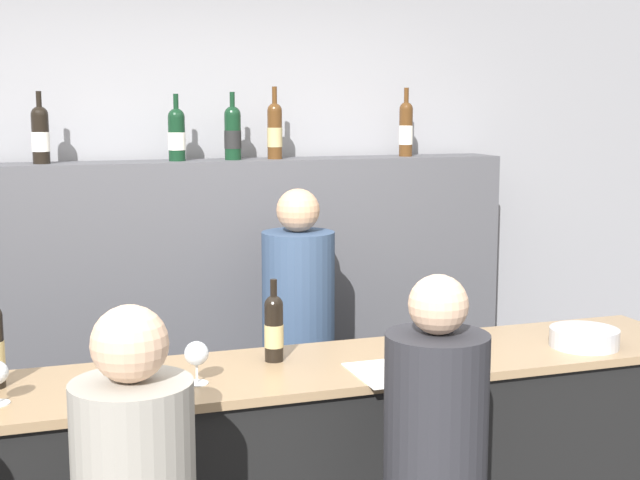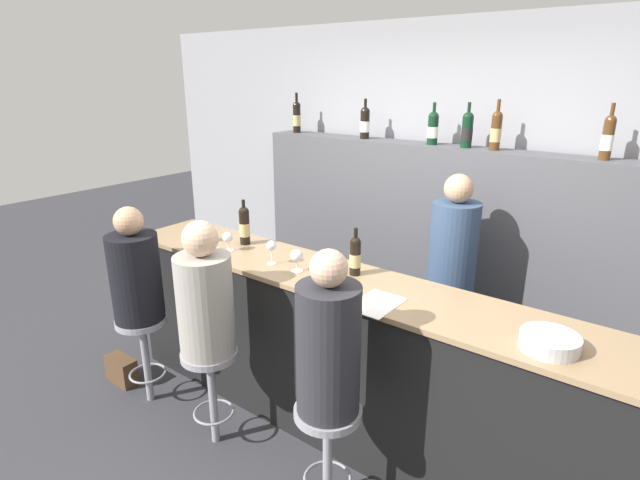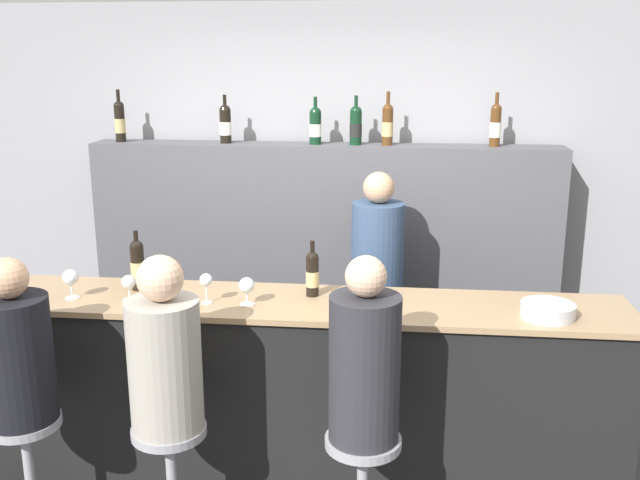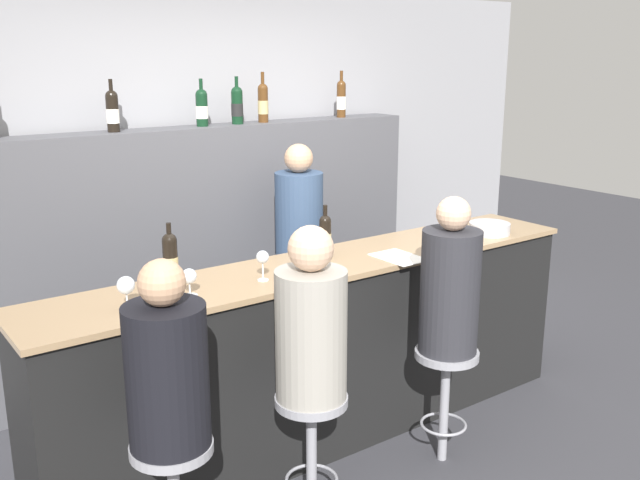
{
  "view_description": "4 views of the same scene",
  "coord_description": "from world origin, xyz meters",
  "px_view_note": "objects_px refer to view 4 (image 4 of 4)",
  "views": [
    {
      "loc": [
        -0.76,
        -2.58,
        1.95
      ],
      "look_at": [
        0.19,
        0.23,
        1.49
      ],
      "focal_mm": 50.0,
      "sensor_mm": 36.0,
      "label": 1
    },
    {
      "loc": [
        1.58,
        -1.97,
        2.19
      ],
      "look_at": [
        -0.07,
        0.18,
        1.29
      ],
      "focal_mm": 28.0,
      "sensor_mm": 36.0,
      "label": 2
    },
    {
      "loc": [
        0.48,
        -3.12,
        2.26
      ],
      "look_at": [
        0.11,
        0.31,
        1.36
      ],
      "focal_mm": 40.0,
      "sensor_mm": 36.0,
      "label": 3
    },
    {
      "loc": [
        -2.22,
        -2.74,
        2.15
      ],
      "look_at": [
        -0.07,
        0.22,
        1.19
      ],
      "focal_mm": 40.0,
      "sensor_mm": 36.0,
      "label": 4
    }
  ],
  "objects_px": {
    "wine_bottle_backbar_1": "(112,111)",
    "wine_glass_2": "(263,258)",
    "wine_bottle_backbar_3": "(237,105)",
    "wine_bottle_backbar_4": "(263,102)",
    "wine_bottle_backbar_2": "(202,107)",
    "bartender": "(299,270)",
    "bar_stool_middle": "(311,425)",
    "wine_glass_1": "(189,277)",
    "bar_stool_left": "(173,475)",
    "guest_seated_middle": "(311,325)",
    "wine_bottle_counter_1": "(325,235)",
    "wine_bottle_backbar_5": "(341,98)",
    "metal_bowl": "(490,228)",
    "wine_bottle_counter_0": "(170,260)",
    "wine_glass_0": "(126,286)",
    "guest_seated_left": "(167,368)",
    "bar_stool_right": "(446,376)",
    "guest_seated_right": "(450,286)",
    "wine_glass_3": "(297,255)"
  },
  "relations": [
    {
      "from": "wine_bottle_backbar_5",
      "to": "bar_stool_left",
      "type": "distance_m",
      "value": 3.25
    },
    {
      "from": "bar_stool_right",
      "to": "bartender",
      "type": "distance_m",
      "value": 1.41
    },
    {
      "from": "wine_bottle_counter_0",
      "to": "guest_seated_left",
      "type": "distance_m",
      "value": 0.78
    },
    {
      "from": "wine_bottle_backbar_5",
      "to": "guest_seated_middle",
      "type": "height_order",
      "value": "wine_bottle_backbar_5"
    },
    {
      "from": "wine_bottle_backbar_1",
      "to": "wine_glass_3",
      "type": "xyz_separation_m",
      "value": [
        0.41,
        -1.38,
        -0.67
      ]
    },
    {
      "from": "wine_bottle_counter_1",
      "to": "bar_stool_middle",
      "type": "distance_m",
      "value": 1.11
    },
    {
      "from": "wine_bottle_counter_1",
      "to": "guest_seated_left",
      "type": "distance_m",
      "value": 1.44
    },
    {
      "from": "wine_bottle_counter_0",
      "to": "bar_stool_middle",
      "type": "height_order",
      "value": "wine_bottle_counter_0"
    },
    {
      "from": "bartender",
      "to": "bar_stool_middle",
      "type": "bearing_deg",
      "value": -122.56
    },
    {
      "from": "wine_bottle_backbar_2",
      "to": "wine_glass_1",
      "type": "distance_m",
      "value": 1.72
    },
    {
      "from": "wine_bottle_counter_0",
      "to": "wine_glass_2",
      "type": "distance_m",
      "value": 0.45
    },
    {
      "from": "wine_bottle_backbar_1",
      "to": "guest_seated_middle",
      "type": "distance_m",
      "value": 2.06
    },
    {
      "from": "wine_glass_1",
      "to": "wine_glass_2",
      "type": "xyz_separation_m",
      "value": [
        0.4,
        0.0,
        0.02
      ]
    },
    {
      "from": "wine_bottle_backbar_4",
      "to": "wine_glass_2",
      "type": "xyz_separation_m",
      "value": [
        -0.86,
        -1.38,
        -0.66
      ]
    },
    {
      "from": "wine_bottle_counter_1",
      "to": "wine_bottle_backbar_4",
      "type": "relative_size",
      "value": 0.85
    },
    {
      "from": "wine_bottle_counter_1",
      "to": "wine_glass_2",
      "type": "height_order",
      "value": "wine_bottle_counter_1"
    },
    {
      "from": "wine_bottle_backbar_3",
      "to": "wine_glass_2",
      "type": "distance_m",
      "value": 1.66
    },
    {
      "from": "guest_seated_middle",
      "to": "bar_stool_middle",
      "type": "bearing_deg",
      "value": 180.0
    },
    {
      "from": "wine_bottle_backbar_3",
      "to": "wine_glass_3",
      "type": "distance_m",
      "value": 1.59
    },
    {
      "from": "wine_bottle_backbar_5",
      "to": "wine_glass_0",
      "type": "bearing_deg",
      "value": -148.61
    },
    {
      "from": "wine_bottle_counter_1",
      "to": "wine_bottle_backbar_2",
      "type": "bearing_deg",
      "value": 95.75
    },
    {
      "from": "wine_glass_0",
      "to": "guest_seated_left",
      "type": "relative_size",
      "value": 0.2
    },
    {
      "from": "wine_bottle_backbar_2",
      "to": "wine_glass_3",
      "type": "distance_m",
      "value": 1.54
    },
    {
      "from": "wine_bottle_backbar_2",
      "to": "bartender",
      "type": "bearing_deg",
      "value": -48.28
    },
    {
      "from": "wine_bottle_backbar_1",
      "to": "wine_glass_2",
      "type": "xyz_separation_m",
      "value": [
        0.21,
        -1.38,
        -0.65
      ]
    },
    {
      "from": "metal_bowl",
      "to": "bar_stool_right",
      "type": "distance_m",
      "value": 1.14
    },
    {
      "from": "bar_stool_middle",
      "to": "metal_bowl",
      "type": "bearing_deg",
      "value": 15.58
    },
    {
      "from": "wine_bottle_backbar_2",
      "to": "wine_bottle_backbar_3",
      "type": "relative_size",
      "value": 0.97
    },
    {
      "from": "wine_bottle_backbar_4",
      "to": "bartender",
      "type": "height_order",
      "value": "wine_bottle_backbar_4"
    },
    {
      "from": "bar_stool_right",
      "to": "wine_glass_3",
      "type": "bearing_deg",
      "value": 140.63
    },
    {
      "from": "wine_bottle_backbar_3",
      "to": "bar_stool_right",
      "type": "height_order",
      "value": "wine_bottle_backbar_3"
    },
    {
      "from": "wine_glass_0",
      "to": "guest_seated_right",
      "type": "relative_size",
      "value": 0.18
    },
    {
      "from": "wine_bottle_backbar_2",
      "to": "wine_bottle_backbar_1",
      "type": "bearing_deg",
      "value": -180.0
    },
    {
      "from": "metal_bowl",
      "to": "wine_glass_2",
      "type": "bearing_deg",
      "value": 179.28
    },
    {
      "from": "wine_glass_1",
      "to": "bar_stool_left",
      "type": "distance_m",
      "value": 0.89
    },
    {
      "from": "wine_bottle_backbar_5",
      "to": "guest_seated_right",
      "type": "height_order",
      "value": "wine_bottle_backbar_5"
    },
    {
      "from": "wine_bottle_backbar_2",
      "to": "guest_seated_middle",
      "type": "distance_m",
      "value": 2.1
    },
    {
      "from": "wine_bottle_backbar_4",
      "to": "metal_bowl",
      "type": "height_order",
      "value": "wine_bottle_backbar_4"
    },
    {
      "from": "wine_bottle_counter_0",
      "to": "wine_bottle_backbar_1",
      "type": "height_order",
      "value": "wine_bottle_backbar_1"
    },
    {
      "from": "wine_glass_0",
      "to": "guest_seated_right",
      "type": "bearing_deg",
      "value": -18.2
    },
    {
      "from": "wine_glass_0",
      "to": "bar_stool_right",
      "type": "relative_size",
      "value": 0.24
    },
    {
      "from": "wine_bottle_counter_0",
      "to": "wine_bottle_backbar_1",
      "type": "xyz_separation_m",
      "value": [
        0.2,
        1.2,
        0.62
      ]
    },
    {
      "from": "wine_bottle_backbar_3",
      "to": "bar_stool_middle",
      "type": "height_order",
      "value": "wine_bottle_backbar_3"
    },
    {
      "from": "wine_bottle_backbar_1",
      "to": "wine_glass_2",
      "type": "distance_m",
      "value": 1.53
    },
    {
      "from": "wine_bottle_counter_0",
      "to": "wine_bottle_backbar_3",
      "type": "relative_size",
      "value": 1.01
    },
    {
      "from": "wine_bottle_backbar_3",
      "to": "wine_bottle_backbar_4",
      "type": "bearing_deg",
      "value": 0.0
    },
    {
      "from": "wine_bottle_backbar_2",
      "to": "wine_glass_0",
      "type": "xyz_separation_m",
      "value": [
        -1.1,
        -1.38,
        -0.65
      ]
    },
    {
      "from": "bar_stool_left",
      "to": "guest_seated_middle",
      "type": "distance_m",
      "value": 0.85
    },
    {
      "from": "wine_bottle_counter_1",
      "to": "guest_seated_left",
      "type": "bearing_deg",
      "value": -151.95
    },
    {
      "from": "wine_glass_1",
      "to": "bar_stool_right",
      "type": "distance_m",
      "value": 1.47
    }
  ]
}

